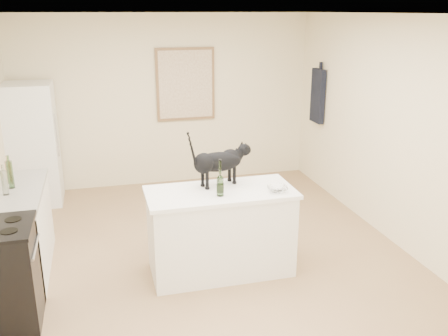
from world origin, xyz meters
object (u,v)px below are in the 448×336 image
Objects in this scene: glass_bowl at (277,189)px; black_cat at (218,164)px; fridge at (32,145)px; wine_bottle at (220,180)px; stove at (1,277)px.

black_cat is at bearing 148.23° from glass_bowl.
fridge reaches higher than glass_bowl.
fridge is at bearing 133.69° from glass_bowl.
black_cat is 0.31m from wine_bottle.
fridge is 5.21× the size of wine_bottle.
stove is 2.98m from fridge.
black_cat is at bearing 80.59° from wine_bottle.
black_cat is (2.06, 0.56, 0.68)m from stove.
stove is at bearing 179.04° from black_cat.
glass_bowl is (2.60, 0.23, 0.47)m from stove.
black_cat is (2.06, -2.39, 0.28)m from fridge.
wine_bottle is (2.01, 0.27, 0.61)m from stove.
stove is at bearing -172.49° from wine_bottle.
wine_bottle reaches higher than glass_bowl.
glass_bowl is at bearing 5.12° from stove.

